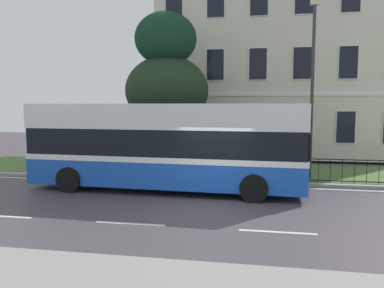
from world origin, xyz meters
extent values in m
cube|color=#473F46|center=(0.00, 0.00, -0.03)|extent=(60.00, 56.00, 0.06)
cube|color=silver|center=(0.00, 3.65, 0.00)|extent=(54.00, 0.14, 0.01)
cube|color=silver|center=(-6.00, -1.80, 0.00)|extent=(2.00, 0.12, 0.01)
cube|color=silver|center=(-2.00, -1.80, 0.00)|extent=(2.00, 0.12, 0.01)
cube|color=silver|center=(2.00, -1.80, 0.00)|extent=(2.00, 0.12, 0.01)
cube|color=#9E9E99|center=(0.00, 4.12, 0.06)|extent=(57.00, 0.24, 0.12)
cube|color=#4C6C36|center=(0.00, 6.65, 0.06)|extent=(57.00, 4.82, 0.12)
cube|color=beige|center=(2.46, 14.91, 5.73)|extent=(14.25, 9.01, 11.23)
cube|color=white|center=(2.46, 10.37, 3.81)|extent=(14.25, 0.06, 0.20)
cube|color=#2D333D|center=(2.46, 10.36, 1.22)|extent=(1.10, 0.06, 2.20)
cube|color=white|center=(-3.48, 10.36, 2.02)|extent=(1.05, 0.04, 1.80)
cube|color=black|center=(-3.48, 10.34, 2.02)|extent=(0.95, 0.03, 1.70)
cube|color=white|center=(-1.10, 10.36, 2.02)|extent=(1.05, 0.04, 1.80)
cube|color=black|center=(-1.10, 10.34, 2.02)|extent=(0.95, 0.03, 1.70)
cube|color=white|center=(1.27, 10.36, 2.02)|extent=(1.05, 0.04, 1.80)
cube|color=black|center=(1.27, 10.34, 2.02)|extent=(0.95, 0.03, 1.70)
cube|color=white|center=(3.65, 10.36, 2.02)|extent=(1.05, 0.04, 1.80)
cube|color=black|center=(3.65, 10.34, 2.02)|extent=(0.95, 0.03, 1.70)
cube|color=white|center=(6.02, 10.36, 2.02)|extent=(1.05, 0.04, 1.80)
cube|color=black|center=(6.02, 10.34, 2.02)|extent=(0.95, 0.03, 1.70)
cube|color=white|center=(-3.48, 10.36, 5.47)|extent=(1.05, 0.04, 1.80)
cube|color=black|center=(-3.48, 10.34, 5.47)|extent=(0.95, 0.03, 1.70)
cube|color=white|center=(-1.10, 10.36, 5.47)|extent=(1.05, 0.04, 1.80)
cube|color=black|center=(-1.10, 10.34, 5.47)|extent=(0.95, 0.03, 1.70)
cube|color=white|center=(1.27, 10.36, 5.47)|extent=(1.05, 0.04, 1.80)
cube|color=black|center=(1.27, 10.34, 5.47)|extent=(0.95, 0.03, 1.70)
cube|color=white|center=(3.65, 10.36, 5.47)|extent=(1.05, 0.04, 1.80)
cube|color=black|center=(3.65, 10.34, 5.47)|extent=(0.95, 0.03, 1.70)
cube|color=white|center=(6.02, 10.36, 5.47)|extent=(1.05, 0.04, 1.80)
cube|color=black|center=(6.02, 10.34, 5.47)|extent=(0.95, 0.03, 1.70)
cube|color=white|center=(-3.48, 10.36, 8.93)|extent=(1.05, 0.04, 1.80)
cube|color=black|center=(-3.48, 10.34, 8.93)|extent=(0.95, 0.03, 1.70)
cube|color=white|center=(-1.10, 10.36, 8.93)|extent=(1.05, 0.04, 1.80)
cube|color=black|center=(-1.10, 10.34, 8.93)|extent=(0.95, 0.03, 1.70)
cube|color=black|center=(2.46, 4.40, 1.07)|extent=(13.80, 0.04, 0.04)
cube|color=black|center=(2.46, 4.40, 0.20)|extent=(13.80, 0.04, 0.04)
cylinder|color=black|center=(-4.44, 4.40, 0.59)|extent=(0.02, 0.02, 0.95)
cylinder|color=black|center=(-3.98, 4.40, 0.59)|extent=(0.02, 0.02, 0.95)
cylinder|color=black|center=(-3.52, 4.40, 0.59)|extent=(0.02, 0.02, 0.95)
cylinder|color=black|center=(-3.06, 4.40, 0.59)|extent=(0.02, 0.02, 0.95)
cylinder|color=black|center=(-2.60, 4.40, 0.59)|extent=(0.02, 0.02, 0.95)
cylinder|color=black|center=(-2.14, 4.40, 0.59)|extent=(0.02, 0.02, 0.95)
cylinder|color=black|center=(-1.68, 4.40, 0.59)|extent=(0.02, 0.02, 0.95)
cylinder|color=black|center=(-1.22, 4.40, 0.59)|extent=(0.02, 0.02, 0.95)
cylinder|color=black|center=(-0.76, 4.40, 0.59)|extent=(0.02, 0.02, 0.95)
cylinder|color=black|center=(-0.30, 4.40, 0.59)|extent=(0.02, 0.02, 0.95)
cylinder|color=black|center=(0.16, 4.40, 0.59)|extent=(0.02, 0.02, 0.95)
cylinder|color=black|center=(0.62, 4.40, 0.59)|extent=(0.02, 0.02, 0.95)
cylinder|color=black|center=(1.08, 4.40, 0.59)|extent=(0.02, 0.02, 0.95)
cylinder|color=black|center=(1.54, 4.40, 0.59)|extent=(0.02, 0.02, 0.95)
cylinder|color=black|center=(2.00, 4.40, 0.59)|extent=(0.02, 0.02, 0.95)
cylinder|color=black|center=(2.46, 4.40, 0.59)|extent=(0.02, 0.02, 0.95)
cylinder|color=black|center=(2.92, 4.40, 0.59)|extent=(0.02, 0.02, 0.95)
cylinder|color=black|center=(3.38, 4.40, 0.59)|extent=(0.02, 0.02, 0.95)
cylinder|color=black|center=(3.84, 4.40, 0.59)|extent=(0.02, 0.02, 0.95)
cylinder|color=black|center=(4.30, 4.40, 0.59)|extent=(0.02, 0.02, 0.95)
cylinder|color=black|center=(4.76, 4.40, 0.59)|extent=(0.02, 0.02, 0.95)
cylinder|color=black|center=(5.22, 4.40, 0.59)|extent=(0.02, 0.02, 0.95)
cylinder|color=black|center=(5.68, 4.40, 0.59)|extent=(0.02, 0.02, 0.95)
cylinder|color=black|center=(6.14, 4.40, 0.59)|extent=(0.02, 0.02, 0.95)
cylinder|color=#423328|center=(-3.32, 7.24, 1.03)|extent=(0.45, 0.45, 1.82)
ellipsoid|color=#1A3926|center=(-3.29, 7.24, 1.40)|extent=(5.29, 5.29, 2.75)
ellipsoid|color=#1E301D|center=(-3.18, 7.39, 3.94)|extent=(4.17, 4.17, 3.47)
ellipsoid|color=#12311F|center=(-3.23, 7.37, 6.49)|extent=(3.08, 3.08, 2.64)
cube|color=blue|center=(-2.04, 2.53, 0.81)|extent=(10.43, 2.95, 1.09)
cube|color=white|center=(-2.04, 2.53, 1.31)|extent=(10.46, 2.97, 0.20)
cube|color=black|center=(-2.04, 2.53, 1.87)|extent=(10.35, 2.90, 1.03)
cube|color=silver|center=(-2.04, 2.53, 2.85)|extent=(10.43, 2.95, 0.91)
cube|color=black|center=(3.15, 2.32, 1.82)|extent=(0.14, 2.14, 0.95)
cube|color=black|center=(3.15, 2.32, 2.80)|extent=(0.13, 1.83, 0.58)
cylinder|color=silver|center=(3.18, 3.14, 0.48)|extent=(0.05, 0.20, 0.20)
cylinder|color=silver|center=(3.12, 1.51, 0.48)|extent=(0.05, 0.20, 0.20)
cylinder|color=black|center=(1.42, 3.61, 0.48)|extent=(0.97, 0.34, 0.96)
cylinder|color=black|center=(1.32, 1.17, 0.48)|extent=(0.97, 0.34, 0.96)
cylinder|color=black|center=(-5.40, 3.88, 0.48)|extent=(0.97, 0.34, 0.96)
cylinder|color=black|center=(-5.50, 1.44, 0.48)|extent=(0.97, 0.34, 0.96)
cylinder|color=#333338|center=(3.60, 5.32, 3.73)|extent=(0.14, 0.14, 7.22)
cube|color=beige|center=(3.60, 5.32, 7.52)|extent=(0.36, 0.24, 0.36)
camera|label=1|loc=(1.54, -11.82, 3.34)|focal=36.43mm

